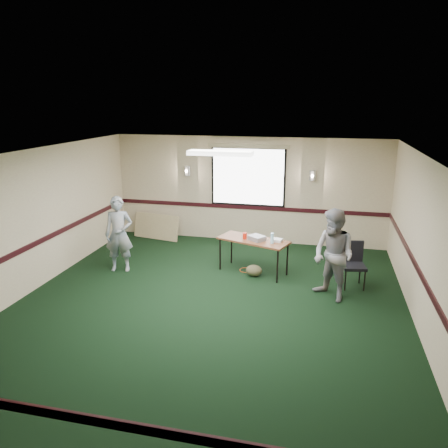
% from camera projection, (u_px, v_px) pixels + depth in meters
% --- Properties ---
extents(ground, '(8.00, 8.00, 0.00)m').
position_uv_depth(ground, '(207.00, 308.00, 7.79)').
color(ground, black).
rests_on(ground, ground).
extents(room_shell, '(8.00, 8.02, 8.00)m').
position_uv_depth(room_shell, '(233.00, 197.00, 9.34)').
color(room_shell, '#C7AA90').
rests_on(room_shell, ground).
extents(folding_table, '(1.60, 1.05, 0.75)m').
position_uv_depth(folding_table, '(253.00, 242.00, 9.22)').
color(folding_table, '#5C2C1A').
rests_on(folding_table, ground).
extents(projector, '(0.40, 0.38, 0.10)m').
position_uv_depth(projector, '(257.00, 238.00, 9.12)').
color(projector, gray).
rests_on(projector, folding_table).
extents(game_console, '(0.25, 0.22, 0.06)m').
position_uv_depth(game_console, '(277.00, 240.00, 9.06)').
color(game_console, white).
rests_on(game_console, folding_table).
extents(red_cup, '(0.09, 0.09, 0.13)m').
position_uv_depth(red_cup, '(245.00, 236.00, 9.21)').
color(red_cup, red).
rests_on(red_cup, folding_table).
extents(water_bottle, '(0.07, 0.07, 0.22)m').
position_uv_depth(water_bottle, '(272.00, 238.00, 8.91)').
color(water_bottle, '#9BE2FF').
rests_on(water_bottle, folding_table).
extents(duffel_bag, '(0.40, 0.33, 0.24)m').
position_uv_depth(duffel_bag, '(254.00, 271.00, 9.17)').
color(duffel_bag, '#4C492B').
rests_on(duffel_bag, ground).
extents(cable_coil, '(0.39, 0.39, 0.01)m').
position_uv_depth(cable_coil, '(246.00, 270.00, 9.50)').
color(cable_coil, '#E3551C').
rests_on(cable_coil, ground).
extents(folded_table, '(1.31, 0.42, 0.67)m').
position_uv_depth(folded_table, '(156.00, 226.00, 11.59)').
color(folded_table, tan).
rests_on(folded_table, ground).
extents(conference_chair, '(0.51, 0.53, 0.90)m').
position_uv_depth(conference_chair, '(353.00, 260.00, 8.62)').
color(conference_chair, black).
rests_on(conference_chair, ground).
extents(person_left, '(0.67, 0.52, 1.63)m').
position_uv_depth(person_left, '(119.00, 234.00, 9.32)').
color(person_left, '#3B5B83').
rests_on(person_left, ground).
extents(person_right, '(1.05, 1.04, 1.71)m').
position_uv_depth(person_right, '(334.00, 255.00, 7.94)').
color(person_right, '#6E88AC').
rests_on(person_right, ground).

